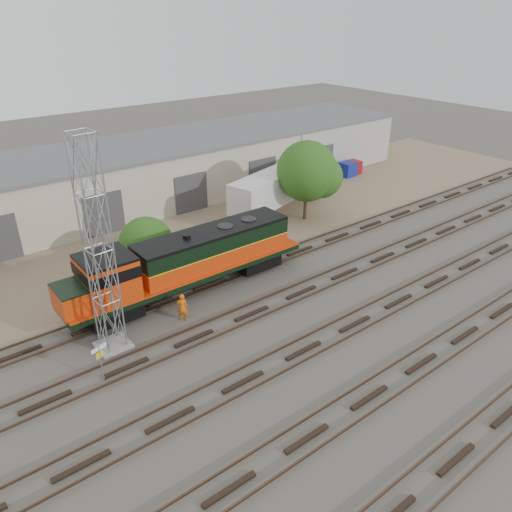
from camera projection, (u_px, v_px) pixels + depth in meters
ground at (318, 303)px, 30.74m from camera, size 140.00×140.00×0.00m
dirt_strip at (190, 227)px, 41.29m from camera, size 80.00×16.00×0.02m
tracks at (355, 324)px, 28.60m from camera, size 80.00×20.40×0.28m
warehouse at (144, 173)px, 45.74m from camera, size 58.40×10.40×5.30m
locomotive at (184, 262)px, 30.78m from camera, size 16.16×2.83×3.88m
signal_tower at (99, 254)px, 24.27m from camera, size 1.70×1.70×11.52m
sign_post at (100, 357)px, 23.76m from camera, size 0.82×0.28×2.07m
worker at (182, 307)px, 28.76m from camera, size 0.75×0.68×1.72m
semi_trailer at (284, 184)px, 43.80m from camera, size 12.66×5.86×3.83m
dumpster_blue at (347, 169)px, 53.34m from camera, size 1.68×1.59×1.50m
dumpster_red at (353, 167)px, 54.15m from camera, size 1.53×1.44×1.40m
tree_mid at (150, 245)px, 34.59m from camera, size 3.96×3.77×3.77m
tree_east at (311, 173)px, 41.01m from camera, size 5.25×5.00×6.75m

